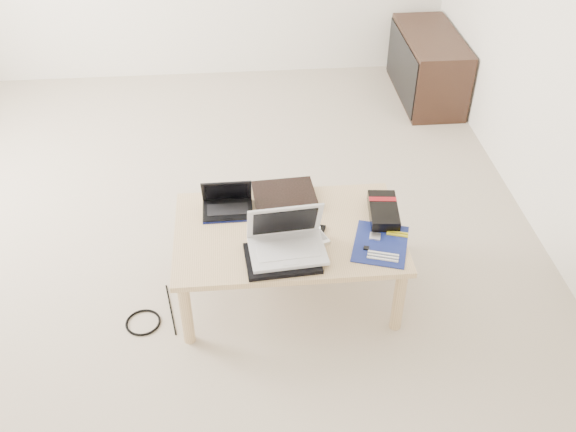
{
  "coord_description": "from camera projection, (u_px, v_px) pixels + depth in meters",
  "views": [
    {
      "loc": [
        0.32,
        -2.98,
        2.38
      ],
      "look_at": [
        0.53,
        -0.6,
        0.49
      ],
      "focal_mm": 40.0,
      "sensor_mm": 36.0,
      "label": 1
    }
  ],
  "objects": [
    {
      "name": "ground",
      "position": [
        190.0,
        223.0,
        3.78
      ],
      "size": [
        4.0,
        4.0,
        0.0
      ],
      "primitive_type": "plane",
      "color": "#BEAE9A",
      "rests_on": "ground"
    },
    {
      "name": "motherboard",
      "position": [
        381.0,
        244.0,
        3.02
      ],
      "size": [
        0.33,
        0.37,
        0.01
      ],
      "color": "#0E1259",
      "rests_on": "coffee_table"
    },
    {
      "name": "neoprene_sleeve",
      "position": [
        282.0,
        258.0,
        2.93
      ],
      "size": [
        0.35,
        0.27,
        0.02
      ],
      "primitive_type": "cube",
      "rotation": [
        0.0,
        0.0,
        0.07
      ],
      "color": "black",
      "rests_on": "coffee_table"
    },
    {
      "name": "coffee_table",
      "position": [
        288.0,
        238.0,
        3.13
      ],
      "size": [
        1.1,
        0.7,
        0.4
      ],
      "color": "tan",
      "rests_on": "ground"
    },
    {
      "name": "floor_cable_coil",
      "position": [
        143.0,
        322.0,
        3.16
      ],
      "size": [
        0.21,
        0.21,
        0.01
      ],
      "primitive_type": "torus",
      "rotation": [
        0.0,
        0.0,
        -0.24
      ],
      "color": "black",
      "rests_on": "ground"
    },
    {
      "name": "remote",
      "position": [
        313.0,
        230.0,
        3.09
      ],
      "size": [
        0.14,
        0.24,
        0.02
      ],
      "color": "silver",
      "rests_on": "coffee_table"
    },
    {
      "name": "book",
      "position": [
        284.0,
        196.0,
        3.3
      ],
      "size": [
        0.33,
        0.28,
        0.03
      ],
      "color": "black",
      "rests_on": "coffee_table"
    },
    {
      "name": "floor_cable_trail",
      "position": [
        171.0,
        309.0,
        3.23
      ],
      "size": [
        0.08,
        0.35,
        0.01
      ],
      "primitive_type": "cylinder",
      "rotation": [
        1.57,
        0.0,
        0.19
      ],
      "color": "black",
      "rests_on": "ground"
    },
    {
      "name": "white_laptop",
      "position": [
        287.0,
        241.0,
        2.93
      ],
      "size": [
        0.37,
        0.27,
        0.24
      ],
      "color": "silver",
      "rests_on": "neoprene_sleeve"
    },
    {
      "name": "media_cabinet",
      "position": [
        427.0,
        66.0,
        4.88
      ],
      "size": [
        0.41,
        0.9,
        0.5
      ],
      "color": "#332015",
      "rests_on": "ground"
    },
    {
      "name": "gpu_box",
      "position": [
        383.0,
        211.0,
        3.17
      ],
      "size": [
        0.17,
        0.29,
        0.06
      ],
      "color": "black",
      "rests_on": "coffee_table"
    },
    {
      "name": "tablet",
      "position": [
        298.0,
        234.0,
        3.07
      ],
      "size": [
        0.28,
        0.25,
        0.01
      ],
      "color": "black",
      "rests_on": "coffee_table"
    },
    {
      "name": "netbook",
      "position": [
        227.0,
        204.0,
        3.21
      ],
      "size": [
        0.25,
        0.18,
        0.17
      ],
      "color": "black",
      "rests_on": "coffee_table"
    },
    {
      "name": "cable_coil",
      "position": [
        266.0,
        243.0,
        3.02
      ],
      "size": [
        0.14,
        0.14,
        0.01
      ],
      "primitive_type": "torus",
      "rotation": [
        0.0,
        0.0,
        0.29
      ],
      "color": "black",
      "rests_on": "coffee_table"
    }
  ]
}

